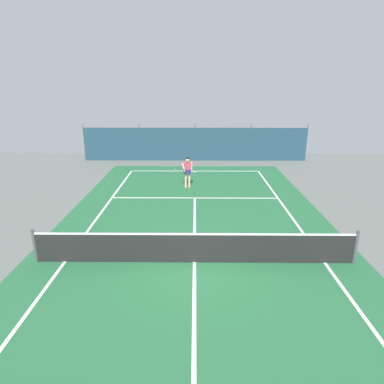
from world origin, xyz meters
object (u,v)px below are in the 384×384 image
tennis_player (187,170)px  parked_car (158,142)px  tennis_ball_near_player (175,169)px  tennis_net (195,248)px

tennis_player → parked_car: bearing=-88.5°
parked_car → tennis_ball_near_player: bearing=-81.8°
tennis_player → tennis_net: bearing=79.7°
tennis_player → tennis_ball_near_player: (-0.90, 4.00, -0.93)m
tennis_ball_near_player → tennis_net: bearing=-83.9°
tennis_net → parked_car: parked_car is taller
tennis_player → tennis_ball_near_player: bearing=-90.4°
tennis_net → tennis_ball_near_player: size_ratio=153.33×
tennis_net → parked_car: size_ratio=2.30×
tennis_net → tennis_player: tennis_player is taller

